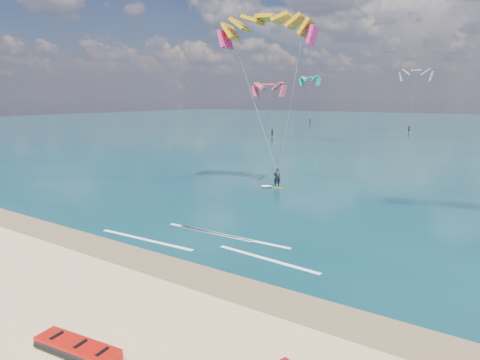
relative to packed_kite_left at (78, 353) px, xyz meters
The scene contains 7 objects.
ground 43.60m from the packed_kite_left, 92.78° to the left, with size 320.00×320.00×0.00m, color tan.
wet_sand_strip 6.89m from the packed_kite_left, 107.88° to the left, with size 320.00×2.40×0.01m, color brown.
sea 107.57m from the packed_kite_left, 91.13° to the left, with size 320.00×200.00×0.04m, color #0A2F3B.
packed_kite_left is the anchor object (origin of this frame).
kitesurfer_main 24.23m from the packed_kite_left, 105.35° to the left, with size 7.61×6.50×14.56m.
shoreline_foam 10.85m from the packed_kite_left, 106.02° to the left, with size 13.09×3.65×0.01m.
distant_kites 86.02m from the packed_kite_left, 95.37° to the left, with size 77.68×42.97×12.95m.
Camera 1 is at (12.89, -10.50, 7.74)m, focal length 32.00 mm.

